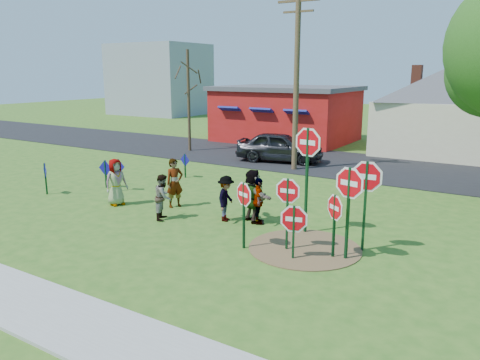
# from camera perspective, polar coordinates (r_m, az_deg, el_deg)

# --- Properties ---
(ground) EXTENTS (120.00, 120.00, 0.00)m
(ground) POSITION_cam_1_polar(r_m,az_deg,el_deg) (16.56, -5.05, -4.24)
(ground) COLOR #305E1B
(ground) RESTS_ON ground
(sidewalk) EXTENTS (22.00, 1.80, 0.08)m
(sidewalk) POSITION_cam_1_polar(r_m,az_deg,el_deg) (12.00, -26.60, -12.38)
(sidewalk) COLOR #9E9E99
(sidewalk) RESTS_ON ground
(road) EXTENTS (120.00, 7.50, 0.04)m
(road) POSITION_cam_1_polar(r_m,az_deg,el_deg) (26.39, 10.07, 2.19)
(road) COLOR black
(road) RESTS_ON ground
(dirt_patch) EXTENTS (3.20, 3.20, 0.03)m
(dirt_patch) POSITION_cam_1_polar(r_m,az_deg,el_deg) (13.57, 7.89, -8.22)
(dirt_patch) COLOR brown
(dirt_patch) RESTS_ON ground
(red_building) EXTENTS (9.40, 7.69, 3.90)m
(red_building) POSITION_cam_1_polar(r_m,az_deg,el_deg) (34.23, 5.69, 8.08)
(red_building) COLOR #A21510
(red_building) RESTS_ON ground
(cream_house) EXTENTS (9.40, 9.40, 6.50)m
(cream_house) POSITION_cam_1_polar(r_m,az_deg,el_deg) (30.94, 24.52, 8.24)
(cream_house) COLOR beige
(cream_house) RESTS_ON ground
(distant_building) EXTENTS (10.00, 8.00, 8.00)m
(distant_building) POSITION_cam_1_polar(r_m,az_deg,el_deg) (56.79, -9.78, 11.98)
(distant_building) COLOR #8C939E
(distant_building) RESTS_ON ground
(stop_sign_a) EXTENTS (0.86, 0.40, 2.05)m
(stop_sign_a) POSITION_cam_1_polar(r_m,az_deg,el_deg) (13.05, 0.48, -2.50)
(stop_sign_a) COLOR #103B1C
(stop_sign_a) RESTS_ON ground
(stop_sign_b) EXTENTS (1.19, 0.20, 3.45)m
(stop_sign_b) POSITION_cam_1_polar(r_m,az_deg,el_deg) (14.25, 8.24, 3.25)
(stop_sign_b) COLOR #103B1C
(stop_sign_b) RESTS_ON ground
(stop_sign_c) EXTENTS (1.11, 0.29, 2.67)m
(stop_sign_c) POSITION_cam_1_polar(r_m,az_deg,el_deg) (12.48, 13.15, -1.47)
(stop_sign_c) COLOR #103B1C
(stop_sign_c) RESTS_ON ground
(stop_sign_d) EXTENTS (1.16, 0.11, 2.71)m
(stop_sign_d) POSITION_cam_1_polar(r_m,az_deg,el_deg) (13.22, 15.14, -0.43)
(stop_sign_d) COLOR #103B1C
(stop_sign_d) RESTS_ON ground
(stop_sign_e) EXTENTS (0.97, 0.29, 1.62)m
(stop_sign_e) POSITION_cam_1_polar(r_m,az_deg,el_deg) (12.47, 6.58, -5.11)
(stop_sign_e) COLOR #103B1C
(stop_sign_e) RESTS_ON ground
(stop_sign_f) EXTENTS (0.77, 0.58, 1.89)m
(stop_sign_f) POSITION_cam_1_polar(r_m,az_deg,el_deg) (12.65, 11.48, -3.78)
(stop_sign_f) COLOR #103B1C
(stop_sign_f) RESTS_ON ground
(stop_sign_g) EXTENTS (0.95, 0.11, 2.20)m
(stop_sign_g) POSITION_cam_1_polar(r_m,az_deg,el_deg) (12.96, 5.83, -2.17)
(stop_sign_g) COLOR #103B1C
(stop_sign_g) RESTS_ON ground
(blue_diamond_a) EXTENTS (0.59, 0.30, 1.32)m
(blue_diamond_a) POSITION_cam_1_polar(r_m,az_deg,el_deg) (20.61, -22.64, 0.59)
(blue_diamond_a) COLOR #103B1C
(blue_diamond_a) RESTS_ON ground
(blue_diamond_b) EXTENTS (0.64, 0.07, 1.37)m
(blue_diamond_b) POSITION_cam_1_polar(r_m,az_deg,el_deg) (20.23, -14.56, 1.08)
(blue_diamond_b) COLOR #103B1C
(blue_diamond_b) RESTS_ON ground
(blue_diamond_c) EXTENTS (0.71, 0.08, 1.22)m
(blue_diamond_c) POSITION_cam_1_polar(r_m,az_deg,el_deg) (20.95, -16.08, 1.07)
(blue_diamond_c) COLOR #103B1C
(blue_diamond_c) RESTS_ON ground
(blue_diamond_d) EXTENTS (0.62, 0.13, 1.16)m
(blue_diamond_d) POSITION_cam_1_polar(r_m,az_deg,el_deg) (22.23, -6.72, 2.09)
(blue_diamond_d) COLOR #103B1C
(blue_diamond_d) RESTS_ON ground
(person_a) EXTENTS (0.77, 0.98, 1.77)m
(person_a) POSITION_cam_1_polar(r_m,az_deg,el_deg) (18.09, -14.89, -0.23)
(person_a) COLOR #384487
(person_a) RESTS_ON ground
(person_b) EXTENTS (0.68, 0.79, 1.82)m
(person_b) POSITION_cam_1_polar(r_m,az_deg,el_deg) (17.39, -7.97, -0.36)
(person_b) COLOR #207660
(person_b) RESTS_ON ground
(person_c) EXTENTS (0.86, 0.94, 1.55)m
(person_c) POSITION_cam_1_polar(r_m,az_deg,el_deg) (16.06, -9.34, -2.03)
(person_c) COLOR brown
(person_c) RESTS_ON ground
(person_d) EXTENTS (0.81, 1.11, 1.55)m
(person_d) POSITION_cam_1_polar(r_m,az_deg,el_deg) (15.65, -1.72, -2.27)
(person_d) COLOR #2D2E32
(person_d) RESTS_ON ground
(person_e) EXTENTS (0.79, 0.97, 1.55)m
(person_e) POSITION_cam_1_polar(r_m,az_deg,el_deg) (15.34, 2.28, -2.59)
(person_e) COLOR #412853
(person_e) RESTS_ON ground
(person_f) EXTENTS (1.70, 1.32, 1.80)m
(person_f) POSITION_cam_1_polar(r_m,az_deg,el_deg) (15.52, 1.58, -1.93)
(person_f) COLOR #235A2D
(person_f) RESTS_ON ground
(suv) EXTENTS (5.08, 2.90, 1.63)m
(suv) POSITION_cam_1_polar(r_m,az_deg,el_deg) (26.00, 4.89, 4.05)
(suv) COLOR #2B2B30
(suv) RESTS_ON road
(utility_pole) EXTENTS (2.15, 0.27, 8.77)m
(utility_pole) POSITION_cam_1_polar(r_m,az_deg,el_deg) (23.64, 6.90, 12.27)
(utility_pole) COLOR #4C3823
(utility_pole) RESTS_ON ground
(bare_tree_west) EXTENTS (1.80, 1.80, 6.23)m
(bare_tree_west) POSITION_cam_1_polar(r_m,az_deg,el_deg) (29.45, -6.31, 11.29)
(bare_tree_west) COLOR #382819
(bare_tree_west) RESTS_ON ground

